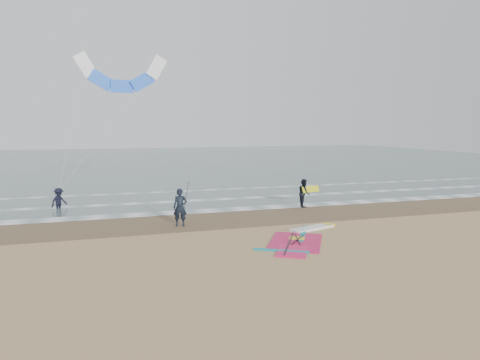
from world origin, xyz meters
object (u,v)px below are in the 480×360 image
object	(u,v)px
surf_kite	(122,76)
person_standing	(180,207)
person_walking	(304,193)
person_wading	(59,196)
windsurf_rig	(302,238)

from	to	relation	value
surf_kite	person_standing	bearing A→B (deg)	-76.91
person_walking	person_wading	bearing A→B (deg)	89.42
surf_kite	person_walking	bearing A→B (deg)	-32.91
person_walking	windsurf_rig	bearing A→B (deg)	167.52
windsurf_rig	surf_kite	world-z (taller)	surf_kite
person_walking	surf_kite	size ratio (longest dim) A/B	0.20
person_walking	person_standing	bearing A→B (deg)	123.78
windsurf_rig	surf_kite	size ratio (longest dim) A/B	0.59
windsurf_rig	surf_kite	distance (m)	17.57
windsurf_rig	person_walking	size ratio (longest dim) A/B	3.01
person_walking	person_wading	size ratio (longest dim) A/B	1.07
person_wading	windsurf_rig	bearing A→B (deg)	-87.69
windsurf_rig	person_standing	world-z (taller)	person_standing
person_standing	person_walking	bearing A→B (deg)	35.27
person_standing	person_wading	xyz separation A→B (m)	(-6.30, 6.71, -0.13)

